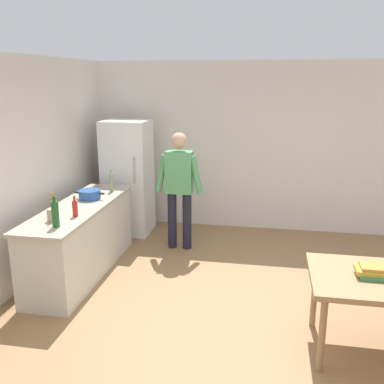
{
  "coord_description": "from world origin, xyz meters",
  "views": [
    {
      "loc": [
        0.3,
        -3.97,
        2.43
      ],
      "look_at": [
        -0.67,
        1.35,
        0.99
      ],
      "focal_mm": 40.24,
      "sensor_mm": 36.0,
      "label": 1
    }
  ],
  "objects": [
    {
      "name": "utensil_jar",
      "position": [
        -2.03,
        0.19,
        0.98
      ],
      "size": [
        0.11,
        0.11,
        0.32
      ],
      "color": "tan",
      "rests_on": "kitchen_counter"
    },
    {
      "name": "cooking_pot",
      "position": [
        -1.99,
        1.11,
        0.96
      ],
      "size": [
        0.4,
        0.28,
        0.12
      ],
      "color": "#285193",
      "rests_on": "kitchen_counter"
    },
    {
      "name": "refrigerator",
      "position": [
        -1.9,
        2.4,
        0.9
      ],
      "size": [
        0.7,
        0.67,
        1.8
      ],
      "color": "white",
      "rests_on": "ground_plane"
    },
    {
      "name": "wall_back",
      "position": [
        0.0,
        3.0,
        1.35
      ],
      "size": [
        6.4,
        0.12,
        2.7
      ],
      "primitive_type": "cube",
      "color": "silver",
      "rests_on": "ground_plane"
    },
    {
      "name": "bottle_sauce_red",
      "position": [
        -1.85,
        0.39,
        1.0
      ],
      "size": [
        0.06,
        0.06,
        0.24
      ],
      "color": "#B22319",
      "rests_on": "kitchen_counter"
    },
    {
      "name": "person",
      "position": [
        -0.95,
        1.85,
        0.98
      ],
      "size": [
        0.7,
        0.22,
        1.7
      ],
      "color": "#1E1E2D",
      "rests_on": "ground_plane"
    },
    {
      "name": "bottle_vinegar_tall",
      "position": [
        -1.84,
        1.53,
        1.04
      ],
      "size": [
        0.06,
        0.06,
        0.32
      ],
      "color": "gray",
      "rests_on": "kitchen_counter"
    },
    {
      "name": "wall_left",
      "position": [
        -2.6,
        0.2,
        1.35
      ],
      "size": [
        0.12,
        5.6,
        2.7
      ],
      "primitive_type": "cube",
      "color": "silver",
      "rests_on": "ground_plane"
    },
    {
      "name": "ground_plane",
      "position": [
        0.0,
        0.0,
        0.0
      ],
      "size": [
        14.0,
        14.0,
        0.0
      ],
      "primitive_type": "plane",
      "color": "#936D47"
    },
    {
      "name": "bottle_wine_green",
      "position": [
        -1.9,
        0.01,
        1.05
      ],
      "size": [
        0.08,
        0.08,
        0.34
      ],
      "color": "#1E5123",
      "rests_on": "kitchen_counter"
    },
    {
      "name": "book_stack",
      "position": [
        1.22,
        -0.31,
        0.8
      ],
      "size": [
        0.28,
        0.22,
        0.1
      ],
      "color": "#387A47",
      "rests_on": "dining_table"
    },
    {
      "name": "kitchen_counter",
      "position": [
        -2.0,
        0.8,
        0.45
      ],
      "size": [
        0.64,
        2.2,
        0.9
      ],
      "color": "beige",
      "rests_on": "ground_plane"
    },
    {
      "name": "bottle_oil_amber",
      "position": [
        -2.1,
        0.37,
        1.02
      ],
      "size": [
        0.06,
        0.06,
        0.28
      ],
      "color": "#996619",
      "rests_on": "kitchen_counter"
    }
  ]
}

